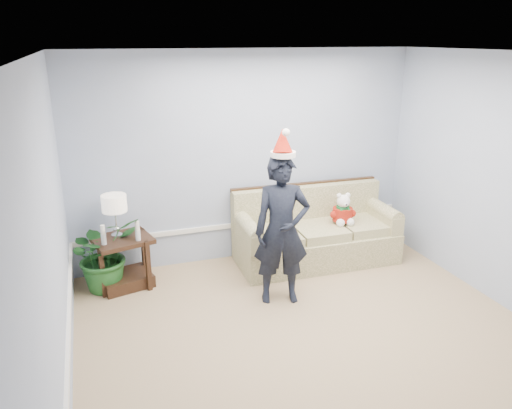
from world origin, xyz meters
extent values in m
cube|color=tan|center=(0.00, 0.00, -0.01)|extent=(4.50, 5.00, 0.02)
cube|color=white|center=(0.00, 0.00, 2.71)|extent=(4.50, 5.00, 0.02)
cube|color=#9EADC9|center=(0.00, 2.51, 1.35)|extent=(4.50, 0.02, 2.70)
cube|color=#9EADC9|center=(-2.26, 0.00, 1.35)|extent=(0.02, 5.00, 2.70)
cube|color=white|center=(0.00, 2.48, 0.45)|extent=(4.48, 0.03, 0.06)
cube|color=white|center=(-2.23, 0.00, 0.45)|extent=(0.03, 4.98, 0.06)
cube|color=#58652F|center=(0.79, 2.01, 0.20)|extent=(2.09, 0.94, 0.39)
cube|color=#58652F|center=(0.15, 1.96, 0.45)|extent=(0.63, 0.72, 0.12)
cube|color=#58652F|center=(0.79, 1.96, 0.45)|extent=(0.63, 0.72, 0.12)
cube|color=#58652F|center=(1.43, 1.96, 0.45)|extent=(0.63, 0.72, 0.12)
cube|color=#58652F|center=(0.79, 2.34, 0.67)|extent=(2.07, 0.25, 0.55)
cube|color=#311F10|center=(0.79, 2.41, 0.95)|extent=(2.07, 0.11, 0.05)
cube|color=#58652F|center=(-0.15, 2.01, 0.51)|extent=(0.20, 0.89, 0.24)
cube|color=#58652F|center=(1.74, 2.01, 0.51)|extent=(0.20, 0.89, 0.24)
cube|color=#372014|center=(-1.66, 2.10, 0.59)|extent=(0.74, 0.67, 0.05)
cube|color=#372014|center=(-1.66, 2.10, 0.07)|extent=(0.67, 0.59, 0.14)
cube|color=#372014|center=(-1.91, 1.90, 0.31)|extent=(0.06, 0.06, 0.61)
cube|color=#372014|center=(-1.40, 1.90, 0.31)|extent=(0.06, 0.06, 0.61)
cube|color=#372014|center=(-1.91, 2.31, 0.31)|extent=(0.06, 0.06, 0.61)
cube|color=#372014|center=(-1.40, 2.31, 0.31)|extent=(0.06, 0.06, 0.61)
cylinder|color=silver|center=(-1.70, 2.17, 0.63)|extent=(0.13, 0.13, 0.03)
sphere|color=silver|center=(-1.70, 2.17, 0.70)|extent=(0.08, 0.08, 0.08)
cylinder|color=silver|center=(-1.70, 2.17, 0.83)|extent=(0.02, 0.02, 0.28)
cylinder|color=white|center=(-1.70, 2.17, 1.02)|extent=(0.28, 0.28, 0.19)
cylinder|color=silver|center=(-1.86, 1.97, 0.68)|extent=(0.06, 0.06, 0.13)
cylinder|color=white|center=(-1.86, 1.97, 0.79)|extent=(0.05, 0.05, 0.10)
cylinder|color=silver|center=(-1.48, 1.97, 0.68)|extent=(0.06, 0.06, 0.13)
cylinder|color=white|center=(-1.48, 1.97, 0.79)|extent=(0.05, 0.05, 0.10)
imported|color=#1D5821|center=(-1.87, 2.12, 0.44)|extent=(1.00, 0.94, 0.88)
imported|color=black|center=(-0.02, 1.20, 0.83)|extent=(0.68, 0.53, 1.66)
cylinder|color=white|center=(-0.02, 1.20, 1.68)|extent=(0.33, 0.33, 0.05)
cone|color=#B32713|center=(-0.02, 1.23, 1.81)|extent=(0.30, 0.34, 0.31)
sphere|color=white|center=(-0.02, 1.14, 1.92)|extent=(0.08, 0.08, 0.08)
sphere|color=white|center=(1.13, 1.96, 0.63)|extent=(0.24, 0.24, 0.24)
cylinder|color=#B32713|center=(1.13, 1.96, 0.63)|extent=(0.29, 0.29, 0.17)
cylinder|color=#12602A|center=(1.13, 1.96, 0.73)|extent=(0.19, 0.19, 0.03)
sphere|color=white|center=(1.07, 1.85, 0.56)|extent=(0.11, 0.11, 0.11)
sphere|color=white|center=(1.20, 1.85, 0.56)|extent=(0.11, 0.11, 0.11)
sphere|color=white|center=(1.13, 1.95, 0.81)|extent=(0.17, 0.17, 0.17)
sphere|color=black|center=(1.13, 1.84, 0.80)|extent=(0.02, 0.02, 0.02)
sphere|color=white|center=(1.07, 1.96, 0.89)|extent=(0.07, 0.07, 0.07)
sphere|color=white|center=(1.19, 1.96, 0.89)|extent=(0.07, 0.07, 0.07)
camera|label=1|loc=(-1.91, -3.47, 2.83)|focal=35.00mm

